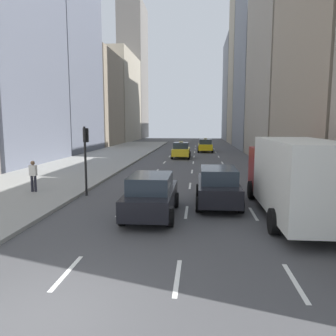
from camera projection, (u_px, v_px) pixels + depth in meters
The scene contains 12 objects.
ground_plane at pixel (36, 320), 6.28m from camera, with size 160.00×160.00×0.00m, color #474749.
sidewalk_left at pixel (100, 160), 33.56m from camera, with size 8.00×66.00×0.15m, color gray.
lane_markings at pixel (193, 167), 28.74m from camera, with size 5.72×56.00×0.01m.
building_row_left at pixel (76, 49), 45.23m from camera, with size 6.00×87.92×37.39m.
building_row_right at pixel (262, 59), 47.01m from camera, with size 6.00×81.31×34.60m.
taxi_lead at pixel (181, 150), 35.90m from camera, with size 2.02×4.40×1.87m.
taxi_second at pixel (205, 145), 43.58m from camera, with size 2.02×4.40×1.87m.
sedan_black_near at pixel (151, 195), 13.28m from camera, with size 2.02×4.66×1.73m.
sedan_silver_behind at pixel (218, 186), 15.16m from camera, with size 2.02×4.77×1.75m.
box_truck at pixel (292, 175), 12.95m from camera, with size 2.58×8.40×3.15m.
pedestrian_mid_block at pixel (33, 175), 17.33m from camera, with size 0.36×0.22×1.65m.
traffic_light_pole at pixel (86, 150), 16.96m from camera, with size 0.24×0.42×3.60m.
Camera 1 is at (3.07, -5.58, 3.73)m, focal length 35.00 mm.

